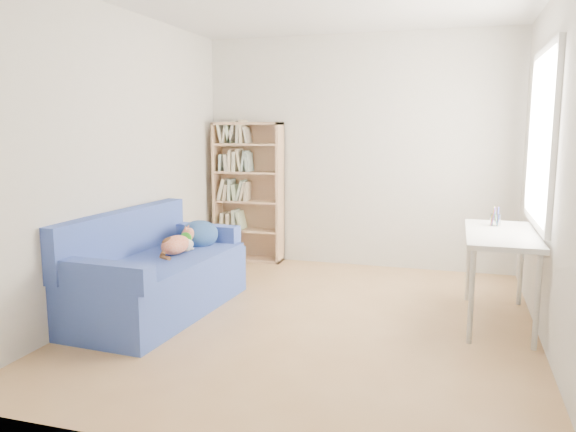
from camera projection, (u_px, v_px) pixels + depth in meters
The scene contains 6 objects.
ground at pixel (312, 321), 4.63m from camera, with size 4.00×4.00×0.00m, color #AF824F.
room_shell at pixel (327, 120), 4.38m from camera, with size 3.54×4.04×2.62m.
sofa at pixel (156, 274), 4.83m from camera, with size 0.95×1.81×0.87m.
bookshelf at pixel (248, 197), 6.63m from camera, with size 0.82×0.25×1.63m.
desk at pixel (501, 242), 4.50m from camera, with size 0.54×1.19×0.75m.
pen_cup at pixel (495, 218), 4.78m from camera, with size 0.09×0.09×0.17m.
Camera 1 is at (1.09, -4.31, 1.59)m, focal length 35.00 mm.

